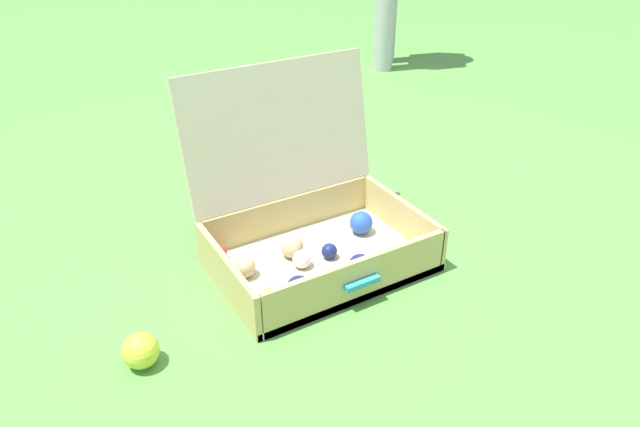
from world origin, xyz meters
TOP-DOWN VIEW (x-y plane):
  - ground_plane at (0.00, 0.00)m, footprint 16.00×16.00m
  - open_suitcase at (-0.01, 0.05)m, footprint 0.64×0.55m
  - stray_ball_on_grass at (-0.60, -0.15)m, footprint 0.09×0.09m

SIDE VIEW (x-z plane):
  - ground_plane at x=0.00m, z-range 0.00..0.00m
  - stray_ball_on_grass at x=-0.60m, z-range 0.00..0.09m
  - open_suitcase at x=-0.01m, z-range -0.16..0.41m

